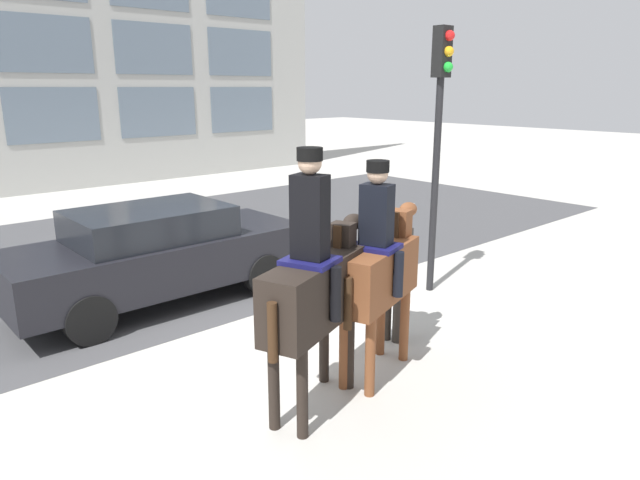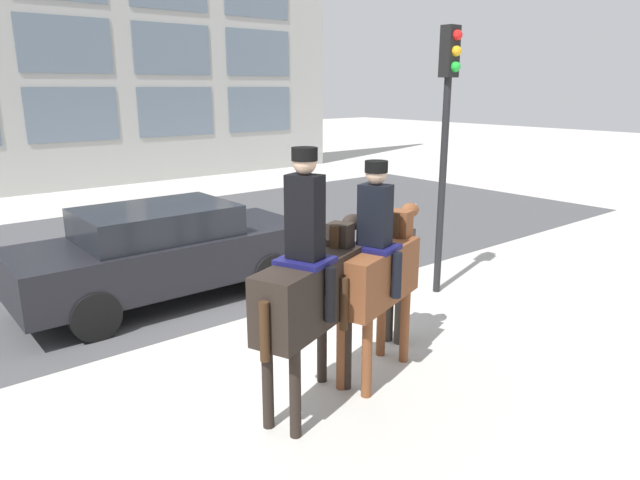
% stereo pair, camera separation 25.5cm
% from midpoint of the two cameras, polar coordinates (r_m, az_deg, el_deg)
% --- Properties ---
extents(ground_plane, '(80.00, 80.00, 0.00)m').
position_cam_midpoint_polar(ground_plane, '(7.75, -7.87, -9.28)').
color(ground_plane, '#B2AFA8').
extents(road_surface, '(23.57, 8.50, 0.01)m').
position_cam_midpoint_polar(road_surface, '(11.79, -20.86, -1.57)').
color(road_surface, '#444447').
rests_on(road_surface, ground_plane).
extents(mounted_horse_lead, '(1.76, 0.92, 2.65)m').
position_cam_midpoint_polar(mounted_horse_lead, '(5.56, -1.81, -4.50)').
color(mounted_horse_lead, black).
rests_on(mounted_horse_lead, ground_plane).
extents(mounted_horse_companion, '(1.68, 0.84, 2.44)m').
position_cam_midpoint_polar(mounted_horse_companion, '(6.27, 4.74, -2.73)').
color(mounted_horse_companion, brown).
rests_on(mounted_horse_companion, ground_plane).
extents(pedestrian_bystander, '(0.80, 0.62, 1.70)m').
position_cam_midpoint_polar(pedestrian_bystander, '(7.16, 6.39, -2.69)').
color(pedestrian_bystander, '#332D28').
rests_on(pedestrian_bystander, ground_plane).
extents(street_car_near_lane, '(4.39, 1.77, 1.47)m').
position_cam_midpoint_polar(street_car_near_lane, '(8.90, -16.76, -1.24)').
color(street_car_near_lane, black).
rests_on(street_car_near_lane, ground_plane).
extents(traffic_light, '(0.24, 0.29, 4.03)m').
position_cam_midpoint_polar(traffic_light, '(8.86, 11.02, 11.72)').
color(traffic_light, black).
rests_on(traffic_light, ground_plane).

